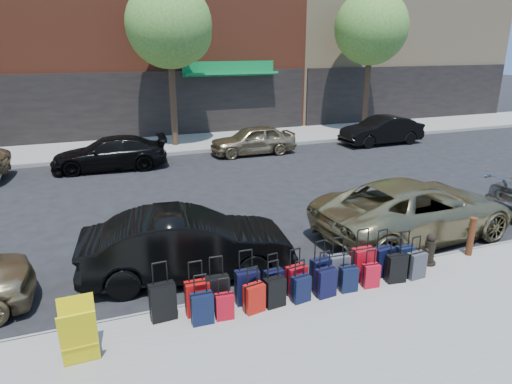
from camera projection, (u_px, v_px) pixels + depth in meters
name	position (u px, v px, depth m)	size (l,w,h in m)	color
ground	(224.00, 216.00, 13.15)	(120.00, 120.00, 0.00)	black
sidewalk_near	(342.00, 347.00, 7.35)	(60.00, 4.00, 0.15)	gray
sidewalk_far	(163.00, 145.00, 22.01)	(60.00, 4.00, 0.15)	gray
curb_near	(289.00, 288.00, 9.14)	(60.00, 0.08, 0.15)	gray
curb_far	(171.00, 154.00, 20.21)	(60.00, 0.08, 0.15)	gray
tree_center	(172.00, 27.00, 20.12)	(3.80, 3.80, 7.27)	black
tree_right	(373.00, 30.00, 23.67)	(3.80, 3.80, 7.27)	black
suitcase_front_0	(163.00, 302.00, 7.89)	(0.46, 0.27, 1.07)	black
suitcase_front_1	(197.00, 298.00, 8.04)	(0.42, 0.24, 1.01)	#A20C0A
suitcase_front_2	(218.00, 293.00, 8.21)	(0.43, 0.26, 1.01)	black
suitcase_front_3	(247.00, 287.00, 8.39)	(0.44, 0.26, 1.04)	black
suitcase_front_4	(274.00, 283.00, 8.63)	(0.38, 0.23, 0.87)	black
suitcase_front_5	(296.00, 280.00, 8.70)	(0.41, 0.27, 0.93)	maroon
suitcase_front_6	(321.00, 273.00, 8.94)	(0.43, 0.28, 0.97)	black
suitcase_front_7	(338.00, 269.00, 9.07)	(0.42, 0.24, 0.98)	#414147
suitcase_front_8	(363.00, 264.00, 9.24)	(0.45, 0.25, 1.08)	maroon
suitcase_front_9	(383.00, 261.00, 9.40)	(0.44, 0.27, 1.00)	black
suitcase_front_10	(404.00, 258.00, 9.63)	(0.37, 0.21, 0.87)	black
suitcase_back_1	(202.00, 308.00, 7.79)	(0.38, 0.23, 0.90)	black
suitcase_back_2	(224.00, 306.00, 7.93)	(0.33, 0.21, 0.76)	#A20A18
suitcase_back_3	(254.00, 298.00, 8.13)	(0.39, 0.27, 0.86)	#A9120A
suitcase_back_4	(275.00, 292.00, 8.31)	(0.40, 0.26, 0.89)	black
suitcase_back_5	(301.00, 289.00, 8.46)	(0.37, 0.25, 0.82)	black
suitcase_back_6	(326.00, 282.00, 8.63)	(0.40, 0.26, 0.91)	black
suitcase_back_7	(348.00, 279.00, 8.82)	(0.35, 0.22, 0.82)	black
suitcase_back_8	(371.00, 275.00, 8.97)	(0.34, 0.22, 0.78)	#B40B1E
suitcase_back_9	(396.00, 268.00, 9.16)	(0.41, 0.27, 0.93)	black
suitcase_back_10	(416.00, 265.00, 9.31)	(0.39, 0.25, 0.89)	#36363A
fire_hydrant	(430.00, 250.00, 9.88)	(0.36, 0.32, 0.71)	black
bollard	(471.00, 236.00, 10.26)	(0.17, 0.17, 0.90)	#38190C
display_rack	(79.00, 333.00, 6.81)	(0.55, 0.60, 0.95)	#D5C10B
car_near_1	(188.00, 245.00, 9.55)	(1.53, 4.39, 1.45)	black
car_near_2	(415.00, 209.00, 11.57)	(2.46, 5.33, 1.48)	#8E8257
car_far_1	(110.00, 153.00, 17.86)	(1.78, 4.39, 1.27)	black
car_far_2	(253.00, 140.00, 20.30)	(1.53, 3.80, 1.29)	#907D58
car_far_3	(381.00, 130.00, 22.32)	(1.44, 4.12, 1.36)	black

